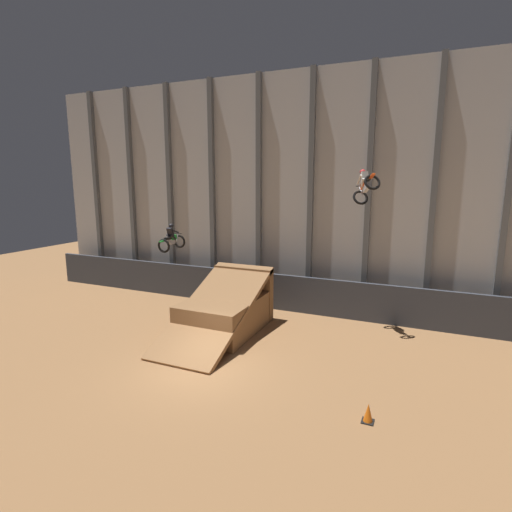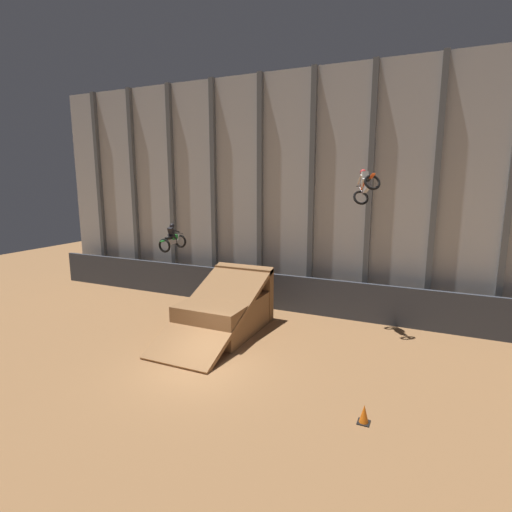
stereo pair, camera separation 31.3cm
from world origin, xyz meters
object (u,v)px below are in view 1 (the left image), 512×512
(dirt_ramp, at_px, (227,310))
(rider_bike_right_air, at_px, (365,186))
(traffic_cone_near_ramp, at_px, (368,413))
(rider_bike_left_air, at_px, (171,239))

(dirt_ramp, bearing_deg, rider_bike_right_air, 23.76)
(traffic_cone_near_ramp, bearing_deg, rider_bike_right_air, 101.47)
(dirt_ramp, relative_size, traffic_cone_near_ramp, 11.26)
(rider_bike_right_air, height_order, traffic_cone_near_ramp, rider_bike_right_air)
(rider_bike_left_air, distance_m, rider_bike_right_air, 10.17)
(traffic_cone_near_ramp, bearing_deg, rider_bike_left_air, 150.94)
(dirt_ramp, height_order, traffic_cone_near_ramp, dirt_ramp)
(rider_bike_left_air, relative_size, rider_bike_right_air, 0.97)
(rider_bike_left_air, distance_m, traffic_cone_near_ramp, 13.34)
(rider_bike_left_air, bearing_deg, dirt_ramp, -17.44)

